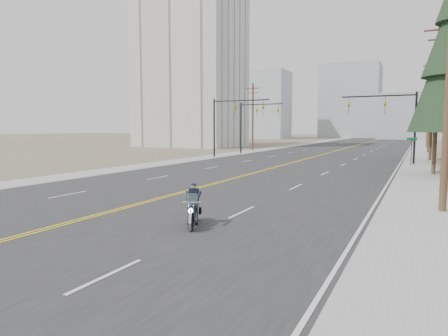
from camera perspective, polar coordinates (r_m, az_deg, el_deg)
name	(u,v)px	position (r m, az deg, el deg)	size (l,w,h in m)	color
ground_plane	(80,220)	(16.34, -19.84, -7.06)	(400.00, 400.00, 0.00)	#776D56
road	(355,146)	(81.89, 18.17, 3.01)	(20.00, 200.00, 0.01)	#303033
sidewalk_left	(297,145)	(84.29, 10.40, 3.27)	(3.00, 200.00, 0.01)	#A5A5A0
sidewalk_right	(420,147)	(81.07, 26.24, 2.67)	(3.00, 200.00, 0.01)	#A5A5A0
traffic_mast_left	(229,116)	(47.67, 0.75, 7.45)	(7.10, 0.26, 7.00)	black
traffic_mast_right	(393,114)	(43.09, 23.01, 7.18)	(7.10, 0.26, 7.00)	black
traffic_mast_far	(252,118)	(55.12, 4.05, 7.14)	(6.10, 0.26, 7.00)	black
street_sign	(412,146)	(41.04, 25.22, 2.80)	(0.90, 0.06, 2.62)	black
utility_pole_b	(437,95)	(34.09, 28.17, 9.21)	(2.20, 0.30, 11.50)	brown
utility_pole_c	(432,107)	(49.05, 27.62, 7.68)	(2.20, 0.30, 11.00)	brown
utility_pole_d	(430,110)	(64.05, 27.34, 7.32)	(2.20, 0.30, 11.50)	brown
utility_pole_e	(428,116)	(81.03, 27.13, 6.69)	(2.20, 0.30, 11.00)	brown
utility_pole_left	(253,115)	(63.74, 4.13, 7.50)	(2.20, 0.30, 10.50)	brown
apartment_block	(191,67)	(77.80, -4.75, 14.22)	(18.00, 14.00, 30.00)	silver
haze_bldg_a	(266,105)	(134.53, 6.07, 8.91)	(14.00, 12.00, 22.00)	#B7BCC6
haze_bldg_b	(409,117)	(136.08, 24.96, 6.69)	(18.00, 14.00, 14.00)	#ADB2B7
haze_bldg_d	(350,102)	(153.11, 17.61, 9.04)	(20.00, 15.00, 26.00)	#ADB2B7
haze_bldg_f	(243,116)	(153.91, 2.72, 7.42)	(12.00, 12.00, 16.00)	#ADB2B7
motorcyclist	(193,205)	(14.41, -4.44, -5.32)	(0.84, 1.96, 1.53)	black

